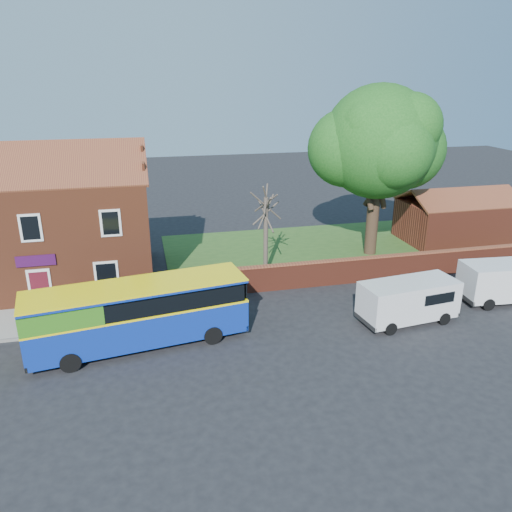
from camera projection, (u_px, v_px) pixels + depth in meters
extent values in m
plane|color=black|center=(185.00, 365.00, 22.01)|extent=(120.00, 120.00, 0.00)
cube|color=gray|center=(38.00, 321.00, 25.75)|extent=(18.00, 3.50, 0.12)
cube|color=slate|center=(32.00, 338.00, 24.15)|extent=(18.00, 0.15, 0.14)
cube|color=#426B28|center=(345.00, 248.00, 36.66)|extent=(26.00, 12.00, 0.04)
cube|color=brown|center=(47.00, 231.00, 29.92)|extent=(12.00, 8.00, 6.50)
cube|color=brown|center=(29.00, 165.00, 26.63)|extent=(12.30, 4.08, 2.16)
cube|color=brown|center=(42.00, 154.00, 30.29)|extent=(12.30, 4.08, 2.16)
cube|color=black|center=(31.00, 228.00, 25.77)|extent=(1.10, 0.06, 1.50)
cube|color=#4C0F19|center=(41.00, 290.00, 26.95)|extent=(0.95, 0.04, 2.10)
cube|color=silver|center=(40.00, 289.00, 26.95)|extent=(1.20, 0.06, 2.30)
cube|color=#350C38|center=(36.00, 261.00, 26.36)|extent=(2.00, 0.06, 0.60)
cube|color=maroon|center=(383.00, 268.00, 30.92)|extent=(22.00, 0.30, 1.50)
cube|color=brown|center=(385.00, 256.00, 30.65)|extent=(22.00, 0.38, 0.10)
cube|color=maroon|center=(456.00, 221.00, 38.07)|extent=(8.00, 5.00, 3.00)
cube|color=brown|center=(470.00, 199.00, 36.23)|extent=(8.20, 2.56, 1.24)
cube|color=brown|center=(450.00, 192.00, 38.51)|extent=(8.20, 2.56, 1.24)
cube|color=#0E2D9B|center=(140.00, 323.00, 23.30)|extent=(10.24, 3.97, 1.59)
cube|color=yellow|center=(138.00, 308.00, 23.03)|extent=(10.26, 3.99, 0.10)
cube|color=black|center=(137.00, 298.00, 22.86)|extent=(9.84, 3.93, 0.79)
cube|color=#367E1B|center=(61.00, 310.00, 21.71)|extent=(3.73, 3.02, 0.85)
cube|color=#0E2D9B|center=(136.00, 288.00, 22.68)|extent=(10.24, 3.97, 0.14)
cube|color=yellow|center=(136.00, 286.00, 22.65)|extent=(10.28, 4.01, 0.06)
cylinder|color=black|center=(70.00, 362.00, 21.40)|extent=(0.93, 0.41, 0.90)
cylinder|color=black|center=(68.00, 337.00, 23.44)|extent=(0.93, 0.41, 0.90)
cylinder|color=black|center=(213.00, 335.00, 23.63)|extent=(0.93, 0.41, 0.90)
cylinder|color=black|center=(199.00, 314.00, 25.67)|extent=(0.93, 0.41, 0.90)
cube|color=silver|center=(408.00, 299.00, 25.49)|extent=(5.19, 2.55, 1.90)
cube|color=black|center=(445.00, 288.00, 26.10)|extent=(0.27, 1.70, 0.75)
cube|color=black|center=(446.00, 307.00, 26.56)|extent=(0.33, 2.00, 0.24)
cylinder|color=black|center=(390.00, 329.00, 24.47)|extent=(0.68, 0.29, 0.66)
cylinder|color=black|center=(370.00, 312.00, 26.14)|extent=(0.68, 0.29, 0.66)
cylinder|color=black|center=(444.00, 319.00, 25.48)|extent=(0.68, 0.29, 0.66)
cylinder|color=black|center=(421.00, 304.00, 27.14)|extent=(0.68, 0.29, 0.66)
cube|color=silver|center=(508.00, 280.00, 27.83)|extent=(5.31, 2.49, 1.96)
cylinder|color=black|center=(488.00, 304.00, 27.03)|extent=(0.70, 0.28, 0.68)
cylinder|color=black|center=(469.00, 290.00, 28.83)|extent=(0.70, 0.28, 0.68)
cylinder|color=black|center=(372.00, 221.00, 34.88)|extent=(0.84, 0.84, 4.81)
sphere|color=#2E7123|center=(379.00, 142.00, 33.02)|extent=(7.54, 7.54, 7.54)
sphere|color=#2E7123|center=(405.00, 150.00, 34.08)|extent=(5.44, 5.44, 5.44)
sphere|color=#2E7123|center=(347.00, 148.00, 33.31)|extent=(5.23, 5.23, 5.23)
cylinder|color=#4C4238|center=(266.00, 237.00, 31.14)|extent=(0.29, 0.29, 5.04)
cylinder|color=#4C4238|center=(266.00, 209.00, 30.53)|extent=(0.30, 2.46, 1.98)
cylinder|color=#4C4238|center=(266.00, 212.00, 30.59)|extent=(1.28, 1.82, 1.81)
cylinder|color=#4C4238|center=(266.00, 206.00, 30.46)|extent=(2.07, 0.95, 2.01)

